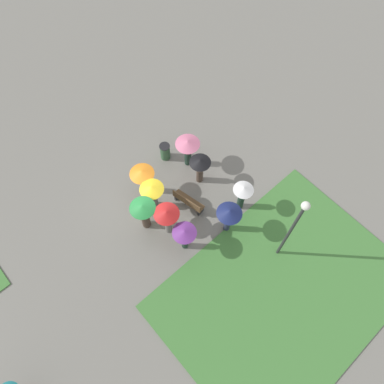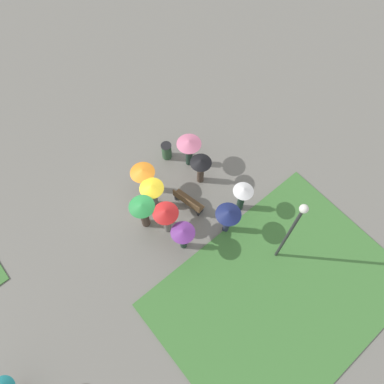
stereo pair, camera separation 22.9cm
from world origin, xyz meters
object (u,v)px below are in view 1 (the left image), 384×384
object	(u,v)px
crowd_person_navy	(229,215)
crowd_person_purple	(185,235)
park_bench	(188,202)
crowd_person_orange	(142,176)
crowd_person_pink	(188,147)
crowd_person_green	(144,212)
crowd_person_yellow	(152,192)
crowd_person_white	(242,194)
lamp_post	(294,225)
crowd_person_red	(167,216)
trash_bin	(165,152)
crowd_person_black	(200,166)

from	to	relation	value
crowd_person_navy	crowd_person_purple	bearing A→B (deg)	-83.59
crowd_person_purple	park_bench	bearing A→B (deg)	-172.22
crowd_person_orange	crowd_person_pink	bearing A→B (deg)	172.37
crowd_person_pink	crowd_person_green	world-z (taller)	crowd_person_green
crowd_person_purple	crowd_person_yellow	xyz separation A→B (m)	(2.46, -0.26, -0.00)
crowd_person_pink	crowd_person_orange	world-z (taller)	crowd_person_pink
crowd_person_white	lamp_post	bearing A→B (deg)	-58.45
crowd_person_red	crowd_person_orange	distance (m)	2.37
trash_bin	crowd_person_yellow	bearing A→B (deg)	129.46
crowd_person_purple	crowd_person_black	size ratio (longest dim) A/B	0.97
crowd_person_green	crowd_person_yellow	bearing A→B (deg)	158.31
crowd_person_purple	crowd_person_white	bearing A→B (deg)	139.08
crowd_person_yellow	crowd_person_pink	bearing A→B (deg)	34.70
park_bench	crowd_person_orange	distance (m)	2.39
crowd_person_navy	lamp_post	bearing A→B (deg)	44.77
trash_bin	crowd_person_orange	distance (m)	2.28
crowd_person_red	crowd_person_green	bearing A→B (deg)	-28.86
crowd_person_black	crowd_person_white	xyz separation A→B (m)	(-2.30, -0.43, -0.01)
crowd_person_purple	crowd_person_black	xyz separation A→B (m)	(2.08, -2.76, -0.02)
crowd_person_red	crowd_person_white	size ratio (longest dim) A/B	1.08
crowd_person_navy	crowd_person_red	bearing A→B (deg)	-105.92
crowd_person_red	crowd_person_navy	bearing A→B (deg)	167.63
lamp_post	trash_bin	distance (m)	7.62
crowd_person_purple	crowd_person_yellow	size ratio (longest dim) A/B	0.96
crowd_person_yellow	crowd_person_white	size ratio (longest dim) A/B	0.99
crowd_person_purple	lamp_post	bearing A→B (deg)	96.86
crowd_person_pink	crowd_person_red	xyz separation A→B (m)	(-2.13, 3.04, 0.11)
crowd_person_orange	park_bench	bearing A→B (deg)	112.15
crowd_person_purple	crowd_person_orange	xyz separation A→B (m)	(3.37, -0.44, 0.06)
crowd_person_pink	crowd_person_green	bearing A→B (deg)	5.49
crowd_person_black	crowd_person_navy	world-z (taller)	crowd_person_navy
park_bench	crowd_person_green	world-z (taller)	crowd_person_green
park_bench	crowd_person_navy	distance (m)	2.32
crowd_person_navy	crowd_person_green	xyz separation A→B (m)	(2.55, 2.57, -0.18)
park_bench	trash_bin	world-z (taller)	trash_bin
crowd_person_pink	crowd_person_purple	size ratio (longest dim) A/B	1.06
crowd_person_navy	crowd_person_orange	size ratio (longest dim) A/B	1.08
crowd_person_purple	crowd_person_red	distance (m)	1.08
park_bench	crowd_person_yellow	size ratio (longest dim) A/B	0.88
crowd_person_red	crowd_person_white	world-z (taller)	crowd_person_red
trash_bin	crowd_person_yellow	size ratio (longest dim) A/B	0.53
crowd_person_pink	crowd_person_yellow	xyz separation A→B (m)	(-0.73, 2.72, -0.08)
crowd_person_yellow	crowd_person_green	xyz separation A→B (m)	(-0.52, 0.89, 0.03)
crowd_person_green	crowd_person_orange	size ratio (longest dim) A/B	1.11
trash_bin	crowd_person_green	distance (m)	3.86
trash_bin	crowd_person_green	size ratio (longest dim) A/B	0.49
crowd_person_pink	crowd_person_orange	bearing A→B (deg)	-17.81
crowd_person_pink	crowd_person_black	world-z (taller)	crowd_person_pink
crowd_person_orange	crowd_person_white	bearing A→B (deg)	123.83
lamp_post	crowd_person_green	distance (m)	6.22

